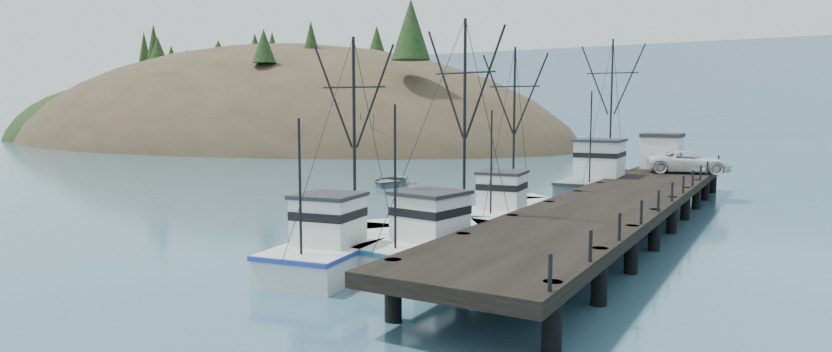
{
  "coord_description": "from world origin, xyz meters",
  "views": [
    {
      "loc": [
        22.15,
        -20.92,
        6.7
      ],
      "look_at": [
        1.51,
        14.33,
        2.5
      ],
      "focal_mm": 28.0,
      "sensor_mm": 36.0,
      "label": 1
    }
  ],
  "objects_px": {
    "pier_shed": "(662,150)",
    "pickup_truck": "(689,162)",
    "trawler_mid": "(346,247)",
    "trawler_near": "(451,243)",
    "work_vessel": "(605,184)",
    "motorboat": "(390,186)",
    "trawler_far": "(508,212)",
    "pier": "(623,199)"
  },
  "relations": [
    {
      "from": "work_vessel",
      "to": "pier_shed",
      "type": "bearing_deg",
      "value": 66.75
    },
    {
      "from": "trawler_near",
      "to": "motorboat",
      "type": "xyz_separation_m",
      "value": [
        -17.86,
        22.86,
        -0.82
      ]
    },
    {
      "from": "work_vessel",
      "to": "pier_shed",
      "type": "relative_size",
      "value": 4.54
    },
    {
      "from": "motorboat",
      "to": "trawler_near",
      "type": "bearing_deg",
      "value": -66.01
    },
    {
      "from": "pier",
      "to": "motorboat",
      "type": "xyz_separation_m",
      "value": [
        -22.59,
        10.99,
        -1.69
      ]
    },
    {
      "from": "pier",
      "to": "work_vessel",
      "type": "relative_size",
      "value": 3.03
    },
    {
      "from": "pier_shed",
      "to": "pickup_truck",
      "type": "xyz_separation_m",
      "value": [
        2.47,
        -3.34,
        -0.59
      ]
    },
    {
      "from": "trawler_mid",
      "to": "motorboat",
      "type": "height_order",
      "value": "trawler_mid"
    },
    {
      "from": "trawler_mid",
      "to": "pickup_truck",
      "type": "distance_m",
      "value": 31.06
    },
    {
      "from": "work_vessel",
      "to": "pickup_truck",
      "type": "relative_size",
      "value": 2.44
    },
    {
      "from": "motorboat",
      "to": "trawler_far",
      "type": "bearing_deg",
      "value": -52.52
    },
    {
      "from": "pier",
      "to": "trawler_far",
      "type": "relative_size",
      "value": 4.13
    },
    {
      "from": "trawler_near",
      "to": "pickup_truck",
      "type": "relative_size",
      "value": 1.85
    },
    {
      "from": "pier",
      "to": "trawler_mid",
      "type": "bearing_deg",
      "value": -119.19
    },
    {
      "from": "trawler_far",
      "to": "pickup_truck",
      "type": "distance_m",
      "value": 18.5
    },
    {
      "from": "trawler_near",
      "to": "work_vessel",
      "type": "distance_m",
      "value": 23.25
    },
    {
      "from": "work_vessel",
      "to": "motorboat",
      "type": "distance_m",
      "value": 18.77
    },
    {
      "from": "pickup_truck",
      "to": "motorboat",
      "type": "distance_m",
      "value": 24.45
    },
    {
      "from": "pier",
      "to": "pickup_truck",
      "type": "bearing_deg",
      "value": 84.4
    },
    {
      "from": "pier_shed",
      "to": "pickup_truck",
      "type": "relative_size",
      "value": 0.54
    },
    {
      "from": "work_vessel",
      "to": "pickup_truck",
      "type": "xyz_separation_m",
      "value": [
        5.3,
        3.23,
        1.6
      ]
    },
    {
      "from": "trawler_mid",
      "to": "pickup_truck",
      "type": "bearing_deg",
      "value": 71.72
    },
    {
      "from": "trawler_far",
      "to": "pier_shed",
      "type": "distance_m",
      "value": 20.94
    },
    {
      "from": "pier",
      "to": "trawler_mid",
      "type": "distance_m",
      "value": 17.02
    },
    {
      "from": "trawler_far",
      "to": "pickup_truck",
      "type": "relative_size",
      "value": 1.79
    },
    {
      "from": "pier_shed",
      "to": "trawler_far",
      "type": "bearing_deg",
      "value": -103.66
    },
    {
      "from": "trawler_far",
      "to": "motorboat",
      "type": "bearing_deg",
      "value": 141.48
    },
    {
      "from": "pier_shed",
      "to": "pickup_truck",
      "type": "distance_m",
      "value": 4.2
    },
    {
      "from": "pier_shed",
      "to": "motorboat",
      "type": "xyz_separation_m",
      "value": [
        -21.55,
        -6.94,
        -3.42
      ]
    },
    {
      "from": "pier",
      "to": "motorboat",
      "type": "relative_size",
      "value": 7.81
    },
    {
      "from": "pier",
      "to": "pier_shed",
      "type": "bearing_deg",
      "value": 93.33
    },
    {
      "from": "pier",
      "to": "work_vessel",
      "type": "distance_m",
      "value": 12.0
    },
    {
      "from": "trawler_far",
      "to": "motorboat",
      "type": "relative_size",
      "value": 1.89
    },
    {
      "from": "trawler_mid",
      "to": "work_vessel",
      "type": "relative_size",
      "value": 0.7
    },
    {
      "from": "pickup_truck",
      "to": "motorboat",
      "type": "bearing_deg",
      "value": 83.66
    },
    {
      "from": "trawler_far",
      "to": "work_vessel",
      "type": "height_order",
      "value": "work_vessel"
    },
    {
      "from": "work_vessel",
      "to": "pickup_truck",
      "type": "bearing_deg",
      "value": 31.41
    },
    {
      "from": "pickup_truck",
      "to": "pier",
      "type": "bearing_deg",
      "value": 159.53
    },
    {
      "from": "pier",
      "to": "work_vessel",
      "type": "height_order",
      "value": "work_vessel"
    },
    {
      "from": "trawler_mid",
      "to": "trawler_near",
      "type": "bearing_deg",
      "value": 39.82
    },
    {
      "from": "trawler_mid",
      "to": "pier_shed",
      "type": "distance_m",
      "value": 33.66
    },
    {
      "from": "trawler_near",
      "to": "trawler_mid",
      "type": "bearing_deg",
      "value": -140.18
    }
  ]
}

